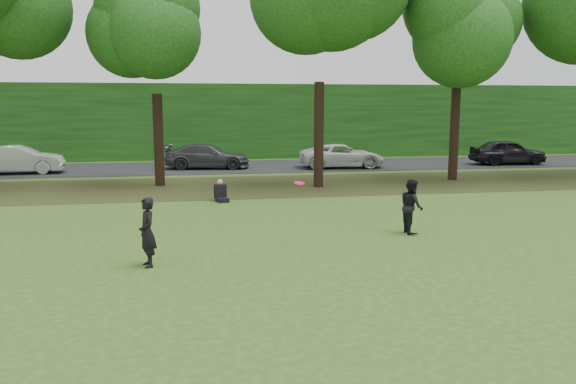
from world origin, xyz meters
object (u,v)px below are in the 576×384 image
at_px(player_right, 412,206).
at_px(frisbee, 299,183).
at_px(player_left, 147,232).
at_px(seated_person, 221,193).

xyz_separation_m(player_right, frisbee, (-3.44, -0.89, 0.87)).
xyz_separation_m(player_left, player_right, (7.19, 2.15, -0.01)).
bearing_deg(frisbee, player_right, 14.54).
height_order(player_left, player_right, player_left).
xyz_separation_m(player_left, frisbee, (3.75, 1.26, 0.86)).
bearing_deg(seated_person, player_right, -63.41).
relative_size(player_left, seated_person, 1.91).
bearing_deg(seated_person, player_left, -116.20).
bearing_deg(seated_person, frisbee, -89.42).
distance_m(player_left, player_right, 7.51).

